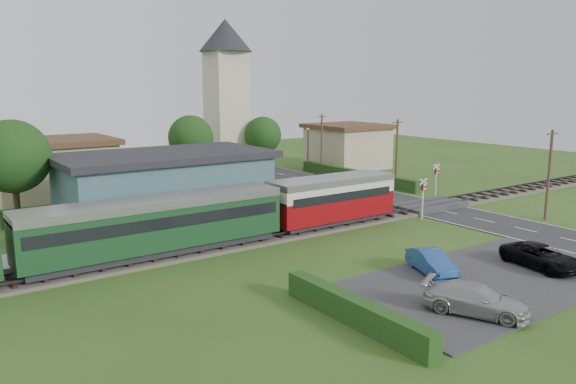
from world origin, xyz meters
TOP-DOWN VIEW (x-y plane):
  - ground at (0.00, 0.00)m, footprint 120.00×120.00m
  - railway_track at (0.00, 2.00)m, footprint 76.00×3.20m
  - road at (10.00, 0.00)m, footprint 6.00×70.00m
  - car_park at (-1.50, -12.00)m, footprint 17.00×9.00m
  - crossing_deck at (10.00, 2.00)m, footprint 6.20×3.40m
  - platform at (-10.00, 5.20)m, footprint 30.00×3.00m
  - equipment_hut at (-18.00, 5.20)m, footprint 2.30×2.30m
  - station_building at (-10.00, 10.99)m, footprint 16.00×9.00m
  - train at (-17.57, 2.00)m, footprint 43.20×2.90m
  - church_tower at (5.00, 28.00)m, footprint 6.00×6.00m
  - house_west at (-15.00, 25.00)m, footprint 10.80×8.80m
  - house_east at (20.00, 24.00)m, footprint 8.80×8.80m
  - hedge_carpark at (-11.00, -12.00)m, footprint 0.80×9.00m
  - hedge_roadside at (14.20, 16.00)m, footprint 0.80×18.00m
  - hedge_station at (-10.00, 15.50)m, footprint 22.00×0.80m
  - tree_a at (-20.00, 14.00)m, footprint 5.20×5.20m
  - tree_b at (-2.00, 23.00)m, footprint 4.60×4.60m
  - tree_c at (8.00, 25.00)m, footprint 4.20×4.20m
  - utility_pole_b at (14.20, -6.00)m, footprint 1.40×0.22m
  - utility_pole_c at (14.20, 10.00)m, footprint 1.40×0.22m
  - utility_pole_d at (14.20, 22.00)m, footprint 1.40×0.22m
  - crossing_signal_near at (6.40, -0.41)m, footprint 0.84×0.28m
  - crossing_signal_far at (13.60, 4.39)m, footprint 0.84×0.28m
  - streetlamp_east at (16.00, 27.00)m, footprint 0.30×0.30m
  - car_on_road at (9.30, 15.79)m, footprint 4.29×3.05m
  - car_park_blue at (-3.11, -9.50)m, footprint 2.66×4.11m
  - car_park_silver at (-5.83, -14.42)m, footprint 3.85×5.11m
  - car_park_dark at (2.79, -12.44)m, footprint 2.86×4.94m
  - pedestrian_near at (-4.63, 5.07)m, footprint 0.72×0.60m
  - pedestrian_far at (-16.30, 5.51)m, footprint 0.70×0.87m

SIDE VIEW (x-z plane):
  - ground at x=0.00m, z-range 0.00..0.00m
  - road at x=10.00m, z-range 0.00..0.05m
  - car_park at x=-1.50m, z-range 0.00..0.08m
  - railway_track at x=0.00m, z-range -0.13..0.36m
  - crossing_deck at x=10.00m, z-range 0.00..0.45m
  - platform at x=-10.00m, z-range 0.00..0.45m
  - hedge_carpark at x=-11.00m, z-range 0.00..1.20m
  - hedge_roadside at x=14.20m, z-range 0.00..1.20m
  - hedge_station at x=-10.00m, z-range 0.00..1.30m
  - car_park_blue at x=-3.11m, z-range 0.08..1.36m
  - car_park_dark at x=2.79m, z-range 0.08..1.38m
  - car_on_road at x=9.30m, z-range 0.05..1.41m
  - car_park_silver at x=-5.83m, z-range 0.08..1.46m
  - pedestrian_near at x=-4.63m, z-range 0.45..2.12m
  - pedestrian_far at x=-16.30m, z-range 0.45..2.15m
  - equipment_hut at x=-18.00m, z-range 0.47..3.02m
  - crossing_signal_near at x=6.40m, z-range 0.50..3.78m
  - crossing_signal_far at x=13.60m, z-range 0.50..3.78m
  - train at x=-17.57m, z-range 0.48..3.88m
  - station_building at x=-10.00m, z-range 0.04..5.34m
  - house_west at x=-15.00m, z-range 0.04..5.54m
  - house_east at x=20.00m, z-range 0.05..5.55m
  - streetlamp_east at x=16.00m, z-range 0.46..5.62m
  - utility_pole_b at x=14.20m, z-range 0.13..7.13m
  - utility_pole_c at x=14.20m, z-range 0.13..7.13m
  - utility_pole_d at x=14.20m, z-range 0.13..7.13m
  - tree_c at x=8.00m, z-range 1.26..8.04m
  - tree_b at x=-2.00m, z-range 1.35..8.69m
  - tree_a at x=-20.00m, z-range 1.38..9.38m
  - church_tower at x=5.00m, z-range 1.43..19.03m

